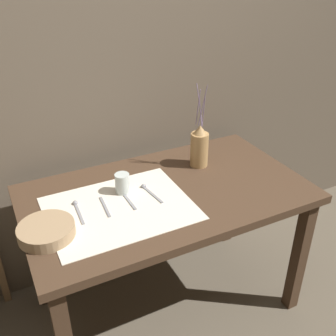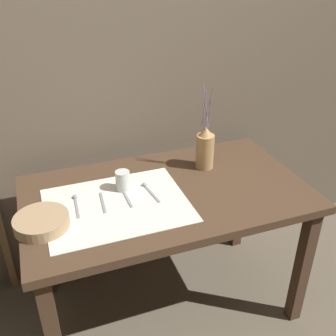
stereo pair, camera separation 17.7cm
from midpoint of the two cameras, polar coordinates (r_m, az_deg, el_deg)
name	(u,v)px [view 2 (the right image)]	position (r m, az deg, el deg)	size (l,w,h in m)	color
ground_plane	(167,301)	(2.31, 2.14, -18.88)	(12.00, 12.00, 0.00)	brown
stone_wall_back	(134,65)	(2.06, -2.48, 14.73)	(7.00, 0.06, 2.40)	brown
wooden_table	(167,207)	(1.88, 2.50, -5.80)	(1.31, 0.75, 0.73)	#422D1E
linen_cloth	(117,205)	(1.73, -4.54, -5.46)	(0.62, 0.48, 0.00)	beige
pitcher_with_flowers	(205,149)	(1.99, 7.93, 2.73)	(0.09, 0.09, 0.43)	#A87F4C
wooden_bowl	(42,222)	(1.64, -14.97, -7.70)	(0.22, 0.22, 0.05)	#9E7F5B
glass_tumbler_near	(123,181)	(1.81, -3.82, -1.91)	(0.07, 0.07, 0.09)	#B7C1BC
spoon_inner	(76,201)	(1.77, -10.50, -4.78)	(0.03, 0.17, 0.02)	gray
knife_center	(103,202)	(1.75, -6.61, -5.04)	(0.02, 0.16, 0.00)	gray
fork_outer	(127,197)	(1.77, -3.18, -4.36)	(0.01, 0.16, 0.00)	gray
spoon_outer	(147,188)	(1.83, -0.31, -2.99)	(0.04, 0.17, 0.02)	gray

